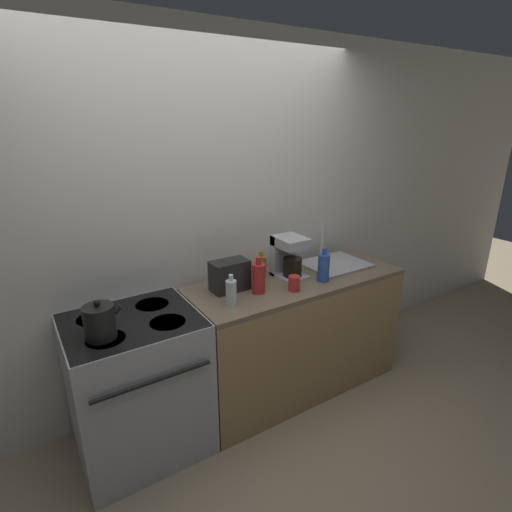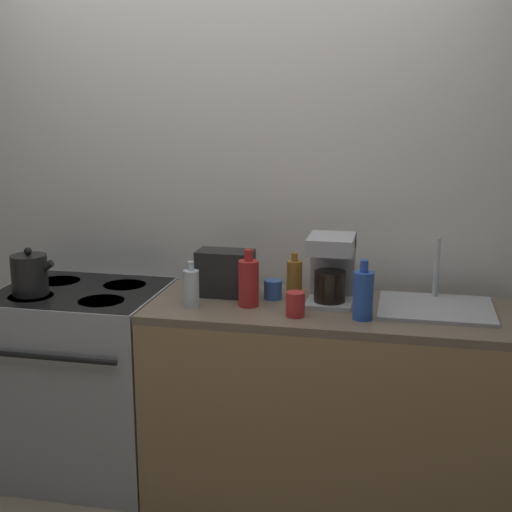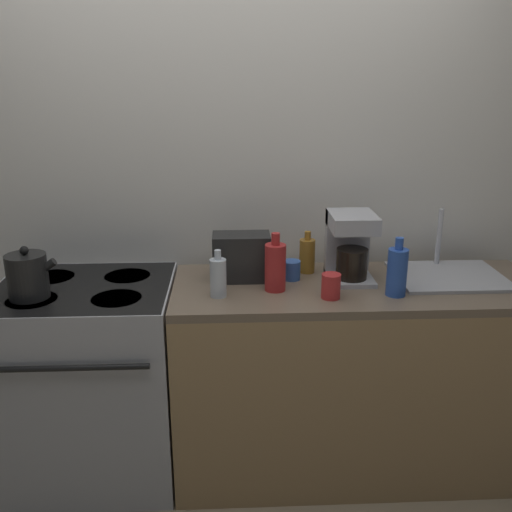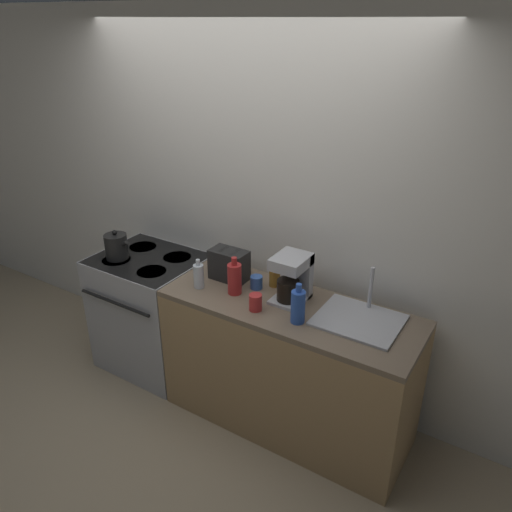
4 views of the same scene
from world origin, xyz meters
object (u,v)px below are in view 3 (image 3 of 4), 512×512
(stove, at_px, (91,378))
(kettle, at_px, (28,276))
(coffee_maker, at_px, (350,244))
(bottle_amber, at_px, (307,255))
(bottle_blue, at_px, (397,271))
(toaster, at_px, (241,257))
(cup_red, at_px, (331,286))
(bottle_red, at_px, (275,266))
(cup_blue, at_px, (291,270))
(bottle_clear, at_px, (218,277))

(stove, height_order, kettle, kettle)
(stove, relative_size, coffee_maker, 3.02)
(bottle_amber, bearing_deg, bottle_blue, -42.42)
(toaster, bearing_deg, bottle_amber, 15.00)
(bottle_amber, bearing_deg, cup_red, -80.15)
(toaster, height_order, cup_red, toaster)
(bottle_red, height_order, cup_blue, bottle_red)
(stove, distance_m, bottle_clear, 0.80)
(coffee_maker, xyz_separation_m, bottle_clear, (-0.58, -0.19, -0.08))
(stove, xyz_separation_m, coffee_maker, (1.17, 0.06, 0.60))
(bottle_red, bearing_deg, kettle, -178.03)
(cup_red, bearing_deg, cup_blue, 121.01)
(cup_red, bearing_deg, stove, 170.59)
(bottle_clear, relative_size, cup_blue, 2.33)
(bottle_amber, xyz_separation_m, bottle_clear, (-0.40, -0.28, 0.00))
(bottle_red, height_order, bottle_amber, bottle_red)
(toaster, relative_size, bottle_clear, 1.26)
(bottle_red, bearing_deg, toaster, 135.10)
(bottle_blue, xyz_separation_m, cup_red, (-0.27, -0.02, -0.05))
(cup_red, relative_size, cup_blue, 1.20)
(stove, relative_size, bottle_blue, 3.69)
(cup_red, bearing_deg, bottle_clear, 175.06)
(kettle, height_order, cup_red, kettle)
(kettle, xyz_separation_m, cup_blue, (1.09, 0.16, -0.05))
(bottle_amber, height_order, cup_red, bottle_amber)
(cup_red, distance_m, cup_blue, 0.27)
(coffee_maker, distance_m, bottle_red, 0.37)
(coffee_maker, bearing_deg, kettle, -173.02)
(bottle_red, xyz_separation_m, bottle_blue, (0.49, -0.08, -0.00))
(coffee_maker, bearing_deg, toaster, 179.05)
(stove, height_order, cup_blue, cup_blue)
(coffee_maker, bearing_deg, stove, -177.18)
(kettle, height_order, bottle_red, bottle_red)
(stove, relative_size, cup_red, 8.86)
(bottle_red, relative_size, cup_red, 2.43)
(stove, bearing_deg, kettle, -149.43)
(bottle_blue, xyz_separation_m, cup_blue, (-0.41, 0.21, -0.06))
(toaster, bearing_deg, kettle, -168.75)
(stove, bearing_deg, bottle_clear, -12.82)
(cup_red, bearing_deg, coffee_maker, 62.38)
(toaster, distance_m, bottle_amber, 0.31)
(coffee_maker, xyz_separation_m, bottle_red, (-0.34, -0.13, -0.05))
(bottle_clear, bearing_deg, bottle_red, 14.30)
(coffee_maker, distance_m, bottle_blue, 0.27)
(kettle, distance_m, toaster, 0.89)
(bottle_red, bearing_deg, bottle_clear, -165.70)
(cup_blue, bearing_deg, bottle_amber, 48.73)
(stove, relative_size, cup_blue, 10.64)
(kettle, xyz_separation_m, cup_red, (1.23, -0.07, -0.04))
(kettle, bearing_deg, bottle_clear, -1.93)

